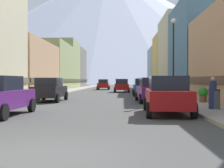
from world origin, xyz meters
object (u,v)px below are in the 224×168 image
(car_right_2, at_px, (143,87))
(pedestrian_2, at_px, (213,94))
(car_right_1, at_px, (151,90))
(streetlamp_right, at_px, (173,47))
(trash_bin_right, at_px, (214,99))
(pedestrian_1, at_px, (52,86))
(car_right_0, at_px, (167,95))
(car_driving_0, at_px, (103,84))
(pedestrian_0, at_px, (50,86))
(car_driving_1, at_px, (122,85))
(car_left_1, at_px, (50,89))
(potted_plant_0, at_px, (203,94))

(car_right_2, bearing_deg, pedestrian_2, -81.02)
(car_right_1, height_order, streetlamp_right, streetlamp_right)
(trash_bin_right, xyz_separation_m, pedestrian_1, (-12.60, 18.29, 0.31))
(trash_bin_right, bearing_deg, pedestrian_1, 124.56)
(car_right_0, relative_size, car_right_1, 1.00)
(pedestrian_1, xyz_separation_m, pedestrian_2, (12.50, -18.38, -0.06))
(car_driving_0, relative_size, pedestrian_0, 2.65)
(car_right_0, distance_m, car_driving_1, 26.51)
(car_left_1, height_order, car_driving_1, same)
(trash_bin_right, bearing_deg, streetlamp_right, 99.05)
(car_driving_1, distance_m, trash_bin_right, 25.64)
(pedestrian_1, height_order, streetlamp_right, streetlamp_right)
(car_driving_1, bearing_deg, car_right_2, -77.32)
(car_right_0, bearing_deg, car_driving_1, 94.76)
(car_left_1, height_order, pedestrian_1, pedestrian_1)
(pedestrian_2, bearing_deg, pedestrian_0, 125.69)
(car_left_1, distance_m, car_right_0, 11.33)
(car_left_1, height_order, pedestrian_0, pedestrian_0)
(car_right_1, relative_size, car_driving_1, 1.02)
(car_driving_0, bearing_deg, car_right_1, -79.67)
(pedestrian_0, bearing_deg, streetlamp_right, -43.58)
(car_right_1, height_order, pedestrian_2, car_right_1)
(car_right_1, bearing_deg, car_driving_1, 96.70)
(trash_bin_right, xyz_separation_m, pedestrian_0, (-12.60, 17.32, 0.27))
(car_right_1, distance_m, car_right_2, 8.97)
(car_left_1, distance_m, pedestrian_1, 11.37)
(streetlamp_right, bearing_deg, pedestrian_1, 134.00)
(car_driving_0, distance_m, pedestrian_0, 19.34)
(car_driving_1, bearing_deg, car_left_1, -106.69)
(car_right_1, bearing_deg, car_driving_0, 100.33)
(car_driving_1, relative_size, streetlamp_right, 0.75)
(pedestrian_2, bearing_deg, streetlamp_right, 98.05)
(car_right_0, bearing_deg, streetlamp_right, 78.31)
(pedestrian_0, distance_m, streetlamp_right, 16.31)
(car_right_2, distance_m, pedestrian_1, 10.45)
(car_left_1, distance_m, car_right_1, 7.64)
(pedestrian_0, height_order, pedestrian_1, pedestrian_1)
(car_left_1, relative_size, potted_plant_0, 4.51)
(trash_bin_right, height_order, pedestrian_1, pedestrian_1)
(streetlamp_right, bearing_deg, pedestrian_2, -81.95)
(car_right_2, height_order, pedestrian_2, car_right_2)
(car_right_0, xyz_separation_m, potted_plant_0, (3.20, 5.76, -0.20))
(car_right_1, height_order, pedestrian_1, pedestrian_1)
(car_right_1, relative_size, trash_bin_right, 4.56)
(car_driving_1, relative_size, trash_bin_right, 4.49)
(car_left_1, distance_m, pedestrian_0, 10.42)
(car_left_1, relative_size, car_driving_0, 1.00)
(car_driving_1, xyz_separation_m, potted_plant_0, (5.40, -20.66, -0.20))
(trash_bin_right, bearing_deg, car_driving_0, 102.42)
(car_right_1, relative_size, car_driving_0, 1.02)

